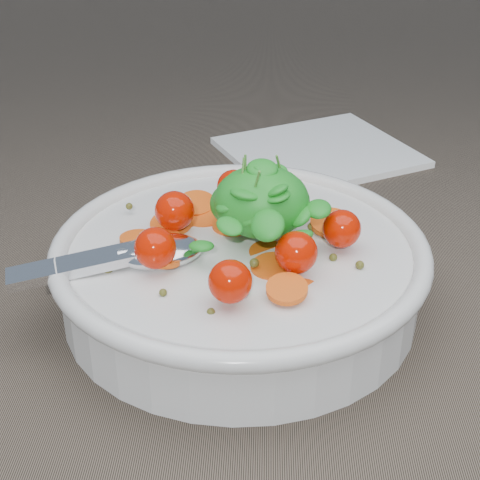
{
  "coord_description": "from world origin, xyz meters",
  "views": [
    {
      "loc": [
        0.02,
        -0.45,
        0.29
      ],
      "look_at": [
        0.0,
        -0.03,
        0.05
      ],
      "focal_mm": 55.0,
      "sensor_mm": 36.0,
      "label": 1
    }
  ],
  "objects": [
    {
      "name": "ground",
      "position": [
        0.0,
        0.0,
        0.0
      ],
      "size": [
        6.0,
        6.0,
        0.0
      ],
      "primitive_type": "plane",
      "color": "brown",
      "rests_on": "ground"
    },
    {
      "name": "bowl",
      "position": [
        0.0,
        -0.03,
        0.03
      ],
      "size": [
        0.27,
        0.25,
        0.11
      ],
      "color": "silver",
      "rests_on": "ground"
    },
    {
      "name": "napkin",
      "position": [
        0.07,
        0.23,
        0.0
      ],
      "size": [
        0.22,
        0.21,
        0.01
      ],
      "primitive_type": "cube",
      "rotation": [
        0.0,
        0.0,
        0.48
      ],
      "color": "white",
      "rests_on": "ground"
    }
  ]
}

